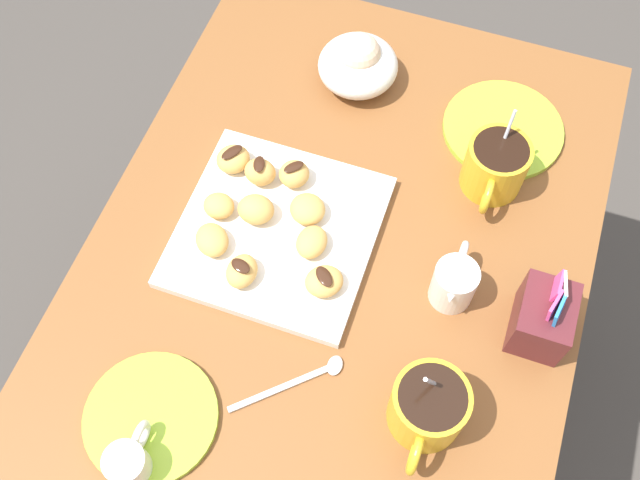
{
  "coord_description": "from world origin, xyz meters",
  "views": [
    {
      "loc": [
        0.46,
        0.13,
        1.66
      ],
      "look_at": [
        -0.0,
        -0.03,
        0.75
      ],
      "focal_mm": 41.02,
      "sensor_mm": 36.0,
      "label": 1
    }
  ],
  "objects_px": {
    "sugar_caddy": "(543,318)",
    "beignet_6": "(233,159)",
    "dining_table": "(336,294)",
    "beignet_1": "(242,271)",
    "saucer_lime_right": "(503,129)",
    "beignet_2": "(212,240)",
    "pastry_plate_square": "(278,231)",
    "cream_pitcher_white": "(454,282)",
    "coffee_mug_mustard_right": "(428,408)",
    "ice_cream_bowl": "(358,63)",
    "coffee_mug_mustard_left": "(495,166)",
    "beignet_4": "(260,172)",
    "beignet_3": "(321,280)",
    "beignet_7": "(256,209)",
    "beignet_0": "(308,209)",
    "chocolate_sauce_pitcher": "(128,463)",
    "beignet_8": "(312,242)",
    "beignet_9": "(294,174)",
    "beignet_5": "(218,208)",
    "saucer_lime_left": "(151,418)"
  },
  "relations": [
    {
      "from": "coffee_mug_mustard_right",
      "to": "beignet_7",
      "type": "distance_m",
      "value": 0.37
    },
    {
      "from": "beignet_0",
      "to": "sugar_caddy",
      "type": "bearing_deg",
      "value": 80.19
    },
    {
      "from": "beignet_6",
      "to": "cream_pitcher_white",
      "type": "bearing_deg",
      "value": 75.74
    },
    {
      "from": "ice_cream_bowl",
      "to": "saucer_lime_right",
      "type": "relative_size",
      "value": 0.68
    },
    {
      "from": "coffee_mug_mustard_left",
      "to": "beignet_4",
      "type": "bearing_deg",
      "value": -70.3
    },
    {
      "from": "ice_cream_bowl",
      "to": "beignet_7",
      "type": "height_order",
      "value": "ice_cream_bowl"
    },
    {
      "from": "ice_cream_bowl",
      "to": "beignet_9",
      "type": "xyz_separation_m",
      "value": [
        0.23,
        -0.03,
        -0.01
      ]
    },
    {
      "from": "beignet_0",
      "to": "beignet_4",
      "type": "height_order",
      "value": "beignet_4"
    },
    {
      "from": "coffee_mug_mustard_left",
      "to": "coffee_mug_mustard_right",
      "type": "distance_m",
      "value": 0.38
    },
    {
      "from": "sugar_caddy",
      "to": "ice_cream_bowl",
      "type": "distance_m",
      "value": 0.49
    },
    {
      "from": "pastry_plate_square",
      "to": "beignet_5",
      "type": "height_order",
      "value": "beignet_5"
    },
    {
      "from": "sugar_caddy",
      "to": "ice_cream_bowl",
      "type": "xyz_separation_m",
      "value": [
        -0.33,
        -0.36,
        -0.0
      ]
    },
    {
      "from": "chocolate_sauce_pitcher",
      "to": "dining_table",
      "type": "bearing_deg",
      "value": 158.56
    },
    {
      "from": "dining_table",
      "to": "coffee_mug_mustard_left",
      "type": "distance_m",
      "value": 0.32
    },
    {
      "from": "chocolate_sauce_pitcher",
      "to": "beignet_9",
      "type": "distance_m",
      "value": 0.46
    },
    {
      "from": "beignet_7",
      "to": "beignet_9",
      "type": "bearing_deg",
      "value": 157.74
    },
    {
      "from": "beignet_4",
      "to": "beignet_7",
      "type": "relative_size",
      "value": 0.89
    },
    {
      "from": "coffee_mug_mustard_right",
      "to": "beignet_0",
      "type": "bearing_deg",
      "value": -133.72
    },
    {
      "from": "beignet_4",
      "to": "pastry_plate_square",
      "type": "bearing_deg",
      "value": 36.84
    },
    {
      "from": "coffee_mug_mustard_left",
      "to": "beignet_4",
      "type": "distance_m",
      "value": 0.34
    },
    {
      "from": "beignet_0",
      "to": "beignet_8",
      "type": "height_order",
      "value": "beignet_0"
    },
    {
      "from": "ice_cream_bowl",
      "to": "beignet_3",
      "type": "distance_m",
      "value": 0.38
    },
    {
      "from": "beignet_0",
      "to": "dining_table",
      "type": "bearing_deg",
      "value": 58.64
    },
    {
      "from": "dining_table",
      "to": "coffee_mug_mustard_left",
      "type": "height_order",
      "value": "coffee_mug_mustard_left"
    },
    {
      "from": "coffee_mug_mustard_right",
      "to": "beignet_3",
      "type": "bearing_deg",
      "value": -124.96
    },
    {
      "from": "beignet_1",
      "to": "beignet_4",
      "type": "bearing_deg",
      "value": -167.81
    },
    {
      "from": "beignet_1",
      "to": "beignet_9",
      "type": "xyz_separation_m",
      "value": [
        -0.17,
        0.01,
        0.0
      ]
    },
    {
      "from": "beignet_4",
      "to": "beignet_5",
      "type": "bearing_deg",
      "value": -26.36
    },
    {
      "from": "pastry_plate_square",
      "to": "cream_pitcher_white",
      "type": "relative_size",
      "value": 2.64
    },
    {
      "from": "chocolate_sauce_pitcher",
      "to": "beignet_4",
      "type": "bearing_deg",
      "value": -179.95
    },
    {
      "from": "coffee_mug_mustard_right",
      "to": "ice_cream_bowl",
      "type": "xyz_separation_m",
      "value": [
        -0.5,
        -0.25,
        -0.01
      ]
    },
    {
      "from": "beignet_9",
      "to": "beignet_6",
      "type": "bearing_deg",
      "value": -87.3
    },
    {
      "from": "beignet_2",
      "to": "beignet_9",
      "type": "bearing_deg",
      "value": 152.84
    },
    {
      "from": "sugar_caddy",
      "to": "beignet_6",
      "type": "distance_m",
      "value": 0.49
    },
    {
      "from": "coffee_mug_mustard_right",
      "to": "beignet_4",
      "type": "height_order",
      "value": "coffee_mug_mustard_right"
    },
    {
      "from": "beignet_0",
      "to": "beignet_1",
      "type": "xyz_separation_m",
      "value": [
        0.12,
        -0.05,
        -0.0
      ]
    },
    {
      "from": "saucer_lime_right",
      "to": "beignet_8",
      "type": "distance_m",
      "value": 0.37
    },
    {
      "from": "saucer_lime_left",
      "to": "saucer_lime_right",
      "type": "bearing_deg",
      "value": 151.18
    },
    {
      "from": "saucer_lime_right",
      "to": "beignet_0",
      "type": "bearing_deg",
      "value": -43.06
    },
    {
      "from": "pastry_plate_square",
      "to": "beignet_1",
      "type": "distance_m",
      "value": 0.09
    },
    {
      "from": "beignet_5",
      "to": "beignet_7",
      "type": "relative_size",
      "value": 0.86
    },
    {
      "from": "saucer_lime_left",
      "to": "beignet_3",
      "type": "bearing_deg",
      "value": 148.94
    },
    {
      "from": "beignet_0",
      "to": "chocolate_sauce_pitcher",
      "type": "bearing_deg",
      "value": -11.94
    },
    {
      "from": "beignet_1",
      "to": "beignet_3",
      "type": "height_order",
      "value": "beignet_1"
    },
    {
      "from": "saucer_lime_right",
      "to": "beignet_2",
      "type": "xyz_separation_m",
      "value": [
        0.34,
        -0.34,
        0.03
      ]
    },
    {
      "from": "dining_table",
      "to": "beignet_1",
      "type": "relative_size",
      "value": 18.59
    },
    {
      "from": "cream_pitcher_white",
      "to": "sugar_caddy",
      "type": "bearing_deg",
      "value": 83.78
    },
    {
      "from": "dining_table",
      "to": "beignet_7",
      "type": "relative_size",
      "value": 18.22
    },
    {
      "from": "sugar_caddy",
      "to": "beignet_7",
      "type": "distance_m",
      "value": 0.42
    },
    {
      "from": "beignet_7",
      "to": "beignet_4",
      "type": "bearing_deg",
      "value": -164.28
    }
  ]
}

